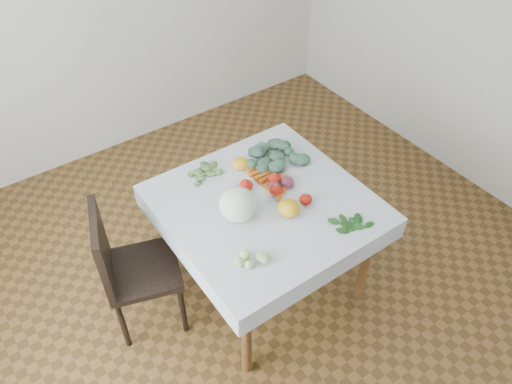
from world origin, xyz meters
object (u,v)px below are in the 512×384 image
Objects in this scene: table at (265,214)px; heirloom_back at (241,164)px; cabbage at (238,205)px; chair at (126,264)px; carrot_bunch at (274,176)px.

table is 9.59× the size of heirloom_back.
cabbage is at bearing -125.35° from heirloom_back.
heirloom_back reaches higher than table.
chair reaches higher than carrot_bunch.
chair is at bearing -173.77° from heirloom_back.
chair is 2.67× the size of carrot_bunch.
cabbage is at bearing -157.85° from carrot_bunch.
chair is (-0.80, 0.24, -0.13)m from table.
table is at bearing -16.67° from chair.
cabbage is at bearing -22.27° from chair.
chair is at bearing 173.79° from carrot_bunch.
chair reaches higher than heirloom_back.
cabbage reaches higher than heirloom_back.
carrot_bunch reaches higher than table.
cabbage is (0.61, -0.25, 0.33)m from chair.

